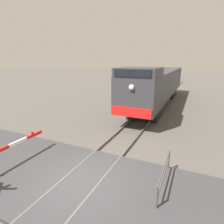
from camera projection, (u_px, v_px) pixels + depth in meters
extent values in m
plane|color=#514C47|center=(81.00, 184.00, 7.32)|extent=(160.00, 160.00, 0.00)
cube|color=#59544C|center=(66.00, 178.00, 7.59)|extent=(0.08, 80.00, 0.15)
cube|color=#59544C|center=(96.00, 188.00, 7.01)|extent=(0.08, 80.00, 0.15)
cube|color=#38383A|center=(80.00, 183.00, 7.30)|extent=(36.00, 4.99, 0.14)
cube|color=black|center=(146.00, 110.00, 15.96)|extent=(2.44, 3.20, 1.05)
cube|color=black|center=(165.00, 92.00, 24.56)|extent=(2.44, 3.20, 1.05)
cube|color=#333338|center=(159.00, 83.00, 19.76)|extent=(2.87, 17.87, 2.57)
cube|color=#333338|center=(139.00, 72.00, 12.85)|extent=(2.81, 3.04, 0.58)
cube|color=black|center=(132.00, 73.00, 11.49)|extent=(2.44, 0.06, 0.46)
cube|color=red|center=(131.00, 112.00, 12.16)|extent=(2.73, 0.08, 0.64)
sphere|color=#F2EACC|center=(132.00, 87.00, 11.71)|extent=(0.36, 0.36, 0.36)
cube|color=white|center=(18.00, 142.00, 8.60)|extent=(0.10, 0.96, 0.14)
cube|color=red|center=(34.00, 135.00, 9.45)|extent=(0.10, 0.96, 0.14)
sphere|color=red|center=(32.00, 133.00, 9.32)|extent=(0.14, 0.14, 0.14)
cylinder|color=#4C4742|center=(157.00, 199.00, 5.88)|extent=(0.08, 0.08, 0.95)
cylinder|color=#4C4742|center=(169.00, 161.00, 8.10)|extent=(0.08, 0.08, 0.95)
cylinder|color=#4C4742|center=(164.00, 167.00, 6.87)|extent=(0.06, 2.54, 0.06)
cylinder|color=#4C4742|center=(164.00, 176.00, 6.98)|extent=(0.06, 2.54, 0.06)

